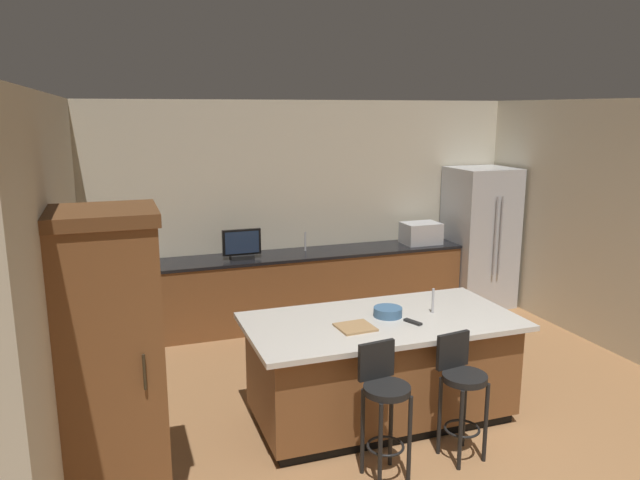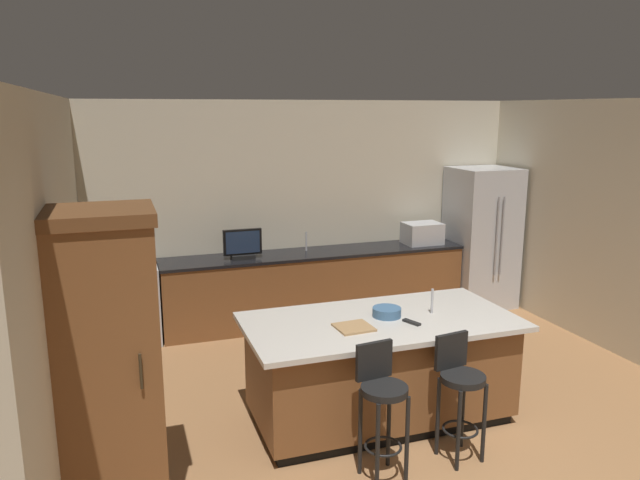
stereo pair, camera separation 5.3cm
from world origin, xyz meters
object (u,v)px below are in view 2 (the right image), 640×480
Objects in this scene: microwave at (422,233)px; tv_monitor at (243,245)px; refrigerator at (481,237)px; cutting_board at (354,327)px; tv_remote at (412,322)px; bar_stool_right at (459,387)px; cabinet_tower at (108,365)px; bar_stool_left at (382,400)px; fruit_bowl at (387,312)px; range_oven at (125,304)px; kitchen_island at (380,368)px.

tv_monitor reaches higher than microwave.
refrigerator is 3.89m from cutting_board.
bar_stool_right is at bearing -99.52° from tv_remote.
tv_remote is (-2.40, -2.64, -0.03)m from refrigerator.
cabinet_tower reaches higher than bar_stool_right.
microwave is 0.48× the size of bar_stool_left.
bar_stool_left is at bearing -4.34° from cabinet_tower.
tv_remote is at bearing -5.30° from cutting_board.
microwave is at bearing 58.30° from bar_stool_right.
cabinet_tower is at bearing -140.77° from microwave.
bar_stool_right is at bearing -72.60° from fruit_bowl.
range_oven is 3.20× the size of cutting_board.
kitchen_island is at bearing -147.78° from fruit_bowl.
cutting_board is (-2.05, -2.68, -0.12)m from microwave.
kitchen_island is 13.58× the size of tv_remote.
fruit_bowl is at bearing -49.71° from range_oven.
tv_monitor is 1.60× the size of cutting_board.
tv_monitor is 0.46× the size of bar_stool_left.
bar_stool_left reaches higher than range_oven.
microwave reaches higher than kitchen_island.
bar_stool_left is 1.00m from fruit_bowl.
fruit_bowl is at bearing -73.05° from tv_monitor.
cabinet_tower is at bearing -146.85° from refrigerator.
refrigerator is 1.88× the size of bar_stool_left.
bar_stool_right is at bearing -72.94° from tv_monitor.
refrigerator reaches higher than cutting_board.
refrigerator reaches higher than bar_stool_right.
cabinet_tower is (-4.77, -3.12, 0.13)m from refrigerator.
tv_remote is at bearing 11.37° from cabinet_tower.
tv_monitor reaches higher than kitchen_island.
bar_stool_left is (-2.95, -3.26, -0.34)m from refrigerator.
cabinet_tower is at bearing -163.29° from kitchen_island.
cabinet_tower is at bearing -164.40° from cutting_board.
cutting_board is (-0.30, -0.13, 0.45)m from kitchen_island.
microwave reaches higher than bar_stool_left.
range_oven is at bearing 128.73° from kitchen_island.
range_oven is (-2.04, 2.55, -0.01)m from kitchen_island.
cabinet_tower is 2.13× the size of bar_stool_right.
bar_stool_left is at bearing 175.72° from bar_stool_right.
microwave is 3.37m from cutting_board.
fruit_bowl is 0.86× the size of cutting_board.
range_oven is (-4.65, 0.08, -0.49)m from refrigerator.
refrigerator is at bearing 25.78° from tv_remote.
microwave reaches higher than tv_remote.
fruit_bowl is at bearing -136.25° from refrigerator.
range_oven is at bearing 87.70° from cabinet_tower.
bar_stool_right is at bearing -2.10° from cabinet_tower.
tv_remote is at bearing -61.11° from fruit_bowl.
bar_stool_left is (1.70, -3.34, 0.15)m from range_oven.
fruit_bowl is 1.44× the size of tv_remote.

